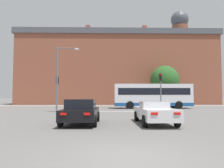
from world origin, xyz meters
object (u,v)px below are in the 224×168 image
Objects in this scene: car_roadster_right at (154,112)px; traffic_light_near_right at (161,86)px; street_lamp_junction at (61,72)px; pedestrian_waiting at (136,100)px; bus_crossing_lead at (152,95)px; traffic_light_near_left at (57,88)px; car_saloon_left at (81,111)px.

car_roadster_right is 1.17× the size of traffic_light_near_right.
car_roadster_right is at bearing -52.02° from street_lamp_junction.
traffic_light_near_right is 2.65× the size of pedestrian_waiting.
traffic_light_near_left is at bearing -61.00° from bus_crossing_lead.
bus_crossing_lead is 6.62× the size of pedestrian_waiting.
traffic_light_near_left is (-8.14, 10.36, 1.85)m from car_roadster_right.
car_roadster_right is at bearing -105.82° from traffic_light_near_right.
car_saloon_left is 0.88× the size of car_roadster_right.
traffic_light_near_right is 1.12× the size of traffic_light_near_left.
traffic_light_near_left is (-3.81, 10.45, 1.79)m from car_saloon_left.
pedestrian_waiting is (2.29, 26.11, 0.23)m from car_roadster_right.
street_lamp_junction reaches higher than traffic_light_near_left.
traffic_light_near_left reaches higher than bus_crossing_lead.
traffic_light_near_left reaches higher than car_saloon_left.
traffic_light_near_right reaches higher than bus_crossing_lead.
bus_crossing_lead is at bearing 78.02° from car_roadster_right.
pedestrian_waiting is at bearing 58.86° from street_lamp_junction.
bus_crossing_lead is 13.16m from traffic_light_near_left.
traffic_light_near_left is 18.96m from pedestrian_waiting.
car_roadster_right is 0.47× the size of bus_crossing_lead.
car_saloon_left is 13.32m from traffic_light_near_right.
traffic_light_near_right is at bearing -68.05° from pedestrian_waiting.
pedestrian_waiting is (9.89, 16.38, -3.30)m from street_lamp_junction.
car_saloon_left is 2.74× the size of pedestrian_waiting.
traffic_light_near_right reaches higher than traffic_light_near_left.
car_roadster_right is 17.10m from bus_crossing_lead.
traffic_light_near_left reaches higher than car_roadster_right.
bus_crossing_lead is 2.79× the size of traffic_light_near_left.
traffic_light_near_right is at bearing 56.71° from car_saloon_left.
bus_crossing_lead reaches higher than car_roadster_right.
pedestrian_waiting is at bearing 84.32° from car_roadster_right.
car_roadster_right is 1.31× the size of traffic_light_near_left.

